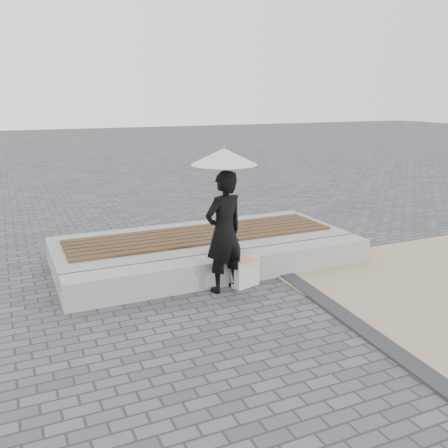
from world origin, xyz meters
The scene contains 10 objects.
ground centered at (0.00, 0.00, 0.00)m, with size 80.00×80.00×0.00m, color #535358.
edging_band centered at (0.75, -0.50, 0.02)m, with size 0.25×5.20×0.04m, color #2E2E31.
seating_ledge centered at (0.00, 1.60, 0.20)m, with size 5.00×0.45×0.40m, color #9C9C98.
timber_platform centered at (0.00, 2.80, 0.20)m, with size 5.00×2.00×0.40m, color gray.
timber_decking centered at (0.00, 2.80, 0.42)m, with size 4.60×1.20×0.04m, color brown, non-canonical shape.
woman centered at (-0.26, 1.28, 0.88)m, with size 0.64×0.42×1.77m, color black.
parasol centered at (-0.26, 1.28, 1.96)m, with size 0.91×0.91×1.17m.
handbag centered at (0.00, 1.72, 0.51)m, with size 0.32×0.11×0.23m, color black.
canvas_tote centered at (0.10, 1.29, 0.22)m, with size 0.42×0.18×0.44m, color silver.
magazine centered at (0.10, 1.24, 0.44)m, with size 0.31×0.23×0.01m, color #D0354F.
Camera 1 is at (-3.02, -4.82, 2.75)m, focal length 39.23 mm.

